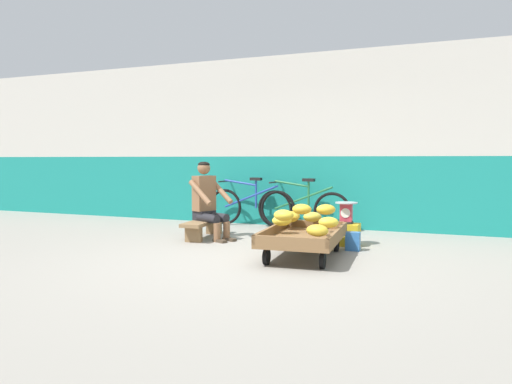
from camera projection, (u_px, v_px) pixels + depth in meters
ground_plane at (248, 261)px, 5.49m from camera, size 80.00×80.00×0.00m
back_wall at (316, 141)px, 8.26m from camera, size 16.00×0.30×2.98m
banana_cart at (304, 238)px, 5.68m from camera, size 0.93×1.49×0.36m
banana_pile at (303, 217)px, 5.81m from camera, size 0.92×1.38×0.27m
low_bench at (204, 225)px, 7.11m from camera, size 0.39×1.12×0.27m
vendor_seated at (208, 200)px, 7.03m from camera, size 0.74×0.62×1.14m
plastic_crate at (346, 234)px, 6.49m from camera, size 0.36×0.28×0.30m
weighing_scale at (346, 212)px, 6.47m from camera, size 0.30×0.30×0.29m
bicycle_near_left at (251, 206)px, 8.38m from camera, size 1.66×0.48×0.86m
bicycle_far_left at (303, 208)px, 8.00m from camera, size 1.66×0.48×0.86m
shopping_bag at (353, 241)px, 6.13m from camera, size 0.18×0.12×0.24m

